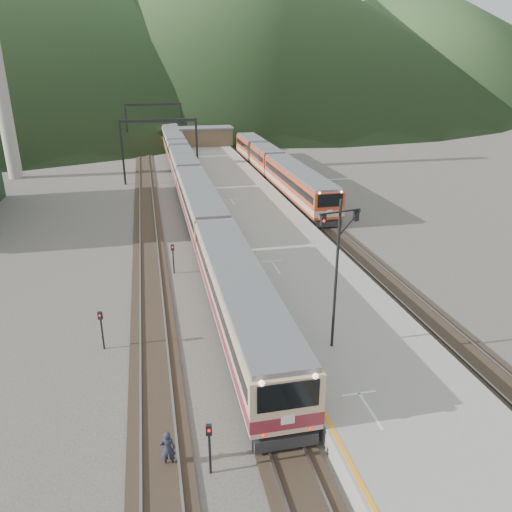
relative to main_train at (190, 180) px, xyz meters
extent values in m
cube|color=black|center=(0.00, -6.49, -2.00)|extent=(2.60, 200.00, 0.12)
cube|color=slate|center=(-0.72, -6.49, -1.90)|extent=(0.10, 200.00, 0.14)
cube|color=slate|center=(0.72, -6.49, -1.90)|extent=(0.10, 200.00, 0.14)
cube|color=black|center=(-5.00, -6.49, -2.00)|extent=(2.60, 200.00, 0.12)
cube|color=slate|center=(-5.72, -6.49, -1.90)|extent=(0.10, 200.00, 0.14)
cube|color=slate|center=(-4.28, -6.49, -1.90)|extent=(0.10, 200.00, 0.14)
cube|color=black|center=(11.50, -6.49, -2.00)|extent=(2.60, 200.00, 0.12)
cube|color=slate|center=(10.78, -6.49, -1.90)|extent=(0.10, 200.00, 0.14)
cube|color=slate|center=(12.22, -6.49, -1.90)|extent=(0.10, 200.00, 0.14)
cube|color=gray|center=(5.60, -8.49, -1.56)|extent=(8.00, 100.00, 1.00)
cube|color=black|center=(-7.50, 8.51, 1.94)|extent=(0.25, 0.25, 8.00)
cube|color=black|center=(1.80, 8.51, 1.94)|extent=(0.25, 0.25, 8.00)
cube|color=black|center=(-2.85, 8.51, 5.74)|extent=(9.30, 0.22, 0.35)
cube|color=black|center=(-7.50, 33.51, 1.94)|extent=(0.25, 0.25, 8.00)
cube|color=black|center=(1.80, 33.51, 1.94)|extent=(0.25, 0.25, 8.00)
cube|color=black|center=(-2.85, 33.51, 5.74)|extent=(9.30, 0.22, 0.35)
cube|color=brown|center=(5.60, 31.51, 0.34)|extent=(9.00, 4.00, 2.80)
cube|color=slate|center=(5.60, 31.51, 1.89)|extent=(9.40, 4.40, 0.30)
cone|color=#334B2A|center=(-40.00, 143.51, 27.94)|extent=(180.00, 180.00, 60.00)
cone|color=#334B2A|center=(30.00, 183.51, 35.44)|extent=(220.00, 220.00, 75.00)
cone|color=#334B2A|center=(110.00, 163.51, 22.94)|extent=(160.00, 160.00, 50.00)
cube|color=tan|center=(0.00, -31.02, 0.00)|extent=(3.00, 20.18, 3.66)
cube|color=tan|center=(0.00, -10.34, 0.00)|extent=(3.00, 20.18, 3.66)
cube|color=tan|center=(0.00, 10.34, 0.00)|extent=(3.00, 20.18, 3.66)
cube|color=tan|center=(0.00, 31.02, 0.00)|extent=(3.00, 20.18, 3.66)
cube|color=#BC3D1D|center=(11.50, -4.57, -0.04)|extent=(2.94, 19.77, 3.59)
cube|color=#BC3D1D|center=(11.50, 15.70, -0.04)|extent=(2.94, 19.77, 3.59)
cylinder|color=black|center=(4.02, -35.28, 2.83)|extent=(0.14, 0.14, 7.79)
cube|color=black|center=(4.02, -35.28, 6.13)|extent=(2.17, 0.50, 0.07)
cube|color=black|center=(3.14, -35.45, 5.83)|extent=(0.28, 0.23, 0.50)
cube|color=black|center=(4.90, -35.10, 5.83)|extent=(0.28, 0.23, 0.50)
cylinder|color=black|center=(-3.11, -41.44, -1.06)|extent=(0.10, 0.10, 2.00)
cube|color=black|center=(-3.11, -41.44, -0.01)|extent=(0.24, 0.20, 0.45)
cylinder|color=black|center=(-3.25, -21.70, -1.06)|extent=(0.10, 0.10, 2.00)
cube|color=black|center=(-3.25, -21.70, -0.01)|extent=(0.26, 0.23, 0.45)
cylinder|color=black|center=(-7.67, -31.39, -1.06)|extent=(0.10, 0.10, 2.00)
cube|color=black|center=(-7.67, -31.39, -0.01)|extent=(0.27, 0.23, 0.45)
imported|color=#202133|center=(-4.65, -40.68, -1.27)|extent=(0.60, 0.41, 1.59)
camera|label=1|loc=(-4.56, -56.22, 12.68)|focal=35.00mm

